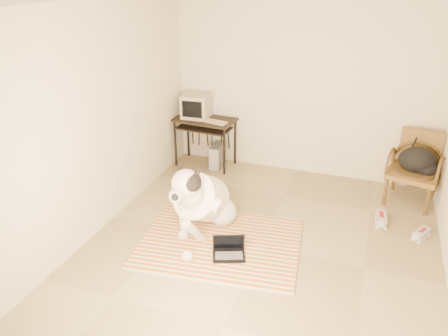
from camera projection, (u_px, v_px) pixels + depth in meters
The scene contains 16 objects.
floor at pixel (261, 247), 5.13m from camera, with size 4.50×4.50×0.00m, color #93825A.
ceiling at pixel (271, 3), 3.98m from camera, with size 4.50×4.50×0.00m, color silver.
wall_back at pixel (304, 88), 6.47m from camera, with size 4.50×4.50×0.00m, color beige.
wall_front at pixel (171, 270), 2.63m from camera, with size 4.50×4.50×0.00m, color beige.
wall_left at pixel (101, 120), 5.16m from camera, with size 4.50×4.50×0.00m, color beige.
rug at pixel (220, 243), 5.19m from camera, with size 2.01×1.63×0.02m.
dog at pixel (202, 200), 5.29m from camera, with size 0.70×1.48×1.06m.
laptop at pixel (229, 250), 4.94m from camera, with size 0.43×0.37×0.25m.
computer_desk at pixel (205, 126), 6.94m from camera, with size 0.98×0.59×0.79m.
crt_monitor at pixel (196, 106), 6.92m from camera, with size 0.43×0.42×0.37m.
desk_keyboard at pixel (215, 122), 6.75m from camera, with size 0.39×0.14×0.03m, color tan.
pc_tower at pixel (217, 156), 7.10m from camera, with size 0.19×0.41×0.37m.
rattan_chair at pixel (414, 168), 5.96m from camera, with size 0.76×0.74×0.97m.
backpack at pixel (419, 162), 5.85m from camera, with size 0.51×0.40×0.36m.
sneaker_left at pixel (381, 219), 5.60m from camera, with size 0.15×0.32×0.11m.
sneaker_right at pixel (421, 234), 5.30m from camera, with size 0.23×0.30×0.10m.
Camera 1 is at (1.01, -4.14, 3.03)m, focal length 35.00 mm.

